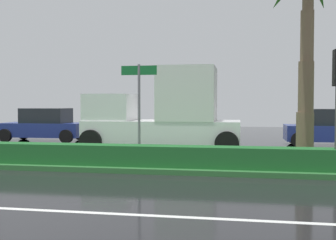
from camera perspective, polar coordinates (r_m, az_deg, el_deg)
ground_plane at (r=14.42m, az=-3.39°, el=-5.72°), size 90.00×42.00×0.10m
near_lane_divider_stripe at (r=7.89m, az=-15.50°, el=-12.19°), size 81.00×0.14×0.01m
median_strip at (r=13.44m, az=-4.39°, el=-5.77°), size 85.50×4.00×0.15m
median_hedge at (r=12.05m, az=-6.05°, el=-4.92°), size 76.50×0.70×0.60m
street_name_sign at (r=12.33m, az=-4.08°, el=2.84°), size 1.10×0.08×3.00m
car_in_traffic_second at (r=22.16m, az=-16.94°, el=-0.72°), size 4.30×2.02×1.72m
box_truck_lead at (r=16.89m, az=-0.54°, el=0.90°), size 6.40×2.64×3.46m
car_in_traffic_third at (r=20.28m, az=22.30°, el=-1.07°), size 4.30×2.02×1.72m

